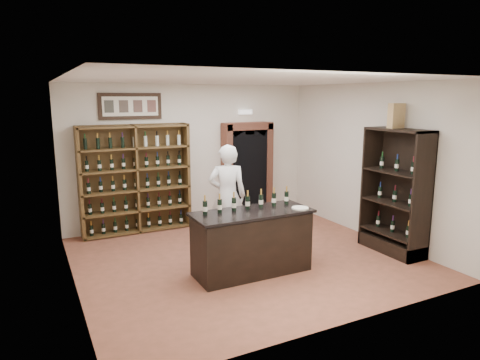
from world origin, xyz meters
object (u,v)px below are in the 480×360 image
wine_shelf (135,179)px  side_cabinet (395,210)px  counter_bottle_0 (205,208)px  tasting_counter (252,243)px  wine_crate (396,116)px  shopkeeper (227,196)px

wine_shelf → side_cabinet: 5.02m
counter_bottle_0 → wine_shelf: bearing=97.8°
wine_shelf → tasting_counter: bearing=-69.4°
side_cabinet → wine_crate: size_ratio=5.16×
wine_crate → counter_bottle_0: bearing=172.0°
tasting_counter → shopkeeper: 1.37m
wine_crate → tasting_counter: bearing=173.5°
wine_shelf → counter_bottle_0: 2.81m
tasting_counter → side_cabinet: bearing=-6.3°
side_cabinet → shopkeeper: (-2.54, 1.58, 0.20)m
wine_shelf → tasting_counter: size_ratio=1.17×
shopkeeper → wine_crate: 3.27m
wine_shelf → counter_bottle_0: size_ratio=7.33×
wine_shelf → tasting_counter: 3.19m
shopkeeper → tasting_counter: bearing=103.0°
wine_shelf → shopkeeper: 2.09m
tasting_counter → wine_crate: bearing=-4.0°
wine_crate → wine_shelf: bearing=138.2°
counter_bottle_0 → wine_crate: size_ratio=0.70×
side_cabinet → wine_crate: (-0.01, 0.11, 1.66)m
wine_shelf → wine_crate: 5.10m
tasting_counter → shopkeeper: size_ratio=0.99×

